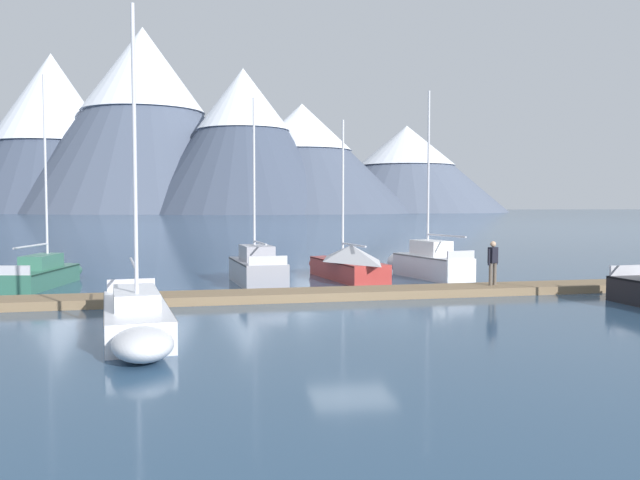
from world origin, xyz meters
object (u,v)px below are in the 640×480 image
Objects in this scene: sailboat_nearest_berth at (46,273)px; sailboat_mid_dock_port at (255,268)px; sailboat_mid_dock_starboard at (346,262)px; person_on_dock at (493,260)px; sailboat_second_berth at (137,318)px; sailboat_far_berth at (425,262)px.

sailboat_nearest_berth is 1.10× the size of sailboat_mid_dock_port.
person_on_dock is at bearing -50.83° from sailboat_mid_dock_starboard.
sailboat_nearest_berth is 5.19× the size of person_on_dock.
sailboat_second_berth is 11.87m from sailboat_mid_dock_port.
sailboat_second_berth is 1.05× the size of sailboat_mid_dock_port.
sailboat_second_berth is at bearing -108.22° from sailboat_mid_dock_port.
sailboat_second_berth is (4.97, -11.69, -0.03)m from sailboat_nearest_berth.
sailboat_mid_dock_starboard is (12.87, 0.42, 0.21)m from sailboat_nearest_berth.
sailboat_mid_dock_port is at bearing -168.76° from sailboat_mid_dock_starboard.
sailboat_nearest_berth is 1.21× the size of sailboat_mid_dock_starboard.
sailboat_far_berth is at bearing 97.77° from person_on_dock.
sailboat_nearest_berth is at bearing 177.29° from sailboat_mid_dock_port.
sailboat_mid_dock_starboard is 4.28× the size of person_on_dock.
sailboat_nearest_berth is 12.70m from sailboat_second_berth.
person_on_dock is (17.46, -5.22, 0.73)m from sailboat_nearest_berth.
sailboat_nearest_berth is 1.05× the size of sailboat_second_berth.
sailboat_mid_dock_starboard is (7.90, 12.11, 0.25)m from sailboat_second_berth.
person_on_dock is (12.50, 6.47, 0.76)m from sailboat_second_berth.
sailboat_nearest_berth is at bearing -178.14° from sailboat_far_berth.
sailboat_mid_dock_starboard is 0.84× the size of sailboat_far_berth.
sailboat_nearest_berth reaches higher than sailboat_mid_dock_port.
sailboat_nearest_berth reaches higher than sailboat_mid_dock_starboard.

